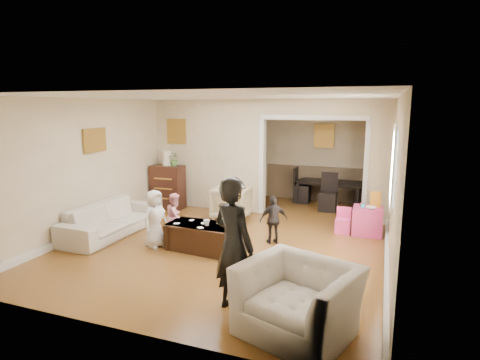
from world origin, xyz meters
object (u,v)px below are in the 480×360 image
at_px(armchair_back, 232,203).
at_px(child_toddler, 274,220).
at_px(sofa, 111,219).
at_px(coffee_table, 203,237).
at_px(armchair_front, 298,300).
at_px(dining_table, 332,193).
at_px(table_lamp, 167,158).
at_px(adult_person, 233,245).
at_px(play_table, 367,221).
at_px(dresser, 168,187).
at_px(child_kneel_a, 155,219).
at_px(coffee_cup, 207,223).
at_px(child_kneel_b, 175,217).
at_px(cyan_cup, 363,206).

xyz_separation_m(armchair_back, child_toddler, (1.30, -1.24, 0.09)).
height_order(sofa, coffee_table, sofa).
bearing_deg(armchair_front, dining_table, 112.64).
height_order(table_lamp, child_toddler, table_lamp).
bearing_deg(table_lamp, child_toddler, -26.67).
bearing_deg(adult_person, play_table, -85.54).
bearing_deg(dresser, play_table, -5.16).
xyz_separation_m(play_table, child_kneel_a, (-3.47, -2.03, 0.25)).
xyz_separation_m(dresser, play_table, (4.65, -0.42, -0.26)).
relative_size(coffee_cup, play_table, 0.20).
bearing_deg(coffee_cup, coffee_table, 153.43).
bearing_deg(armchair_back, child_kneel_a, 73.41).
height_order(table_lamp, adult_person, adult_person).
distance_m(sofa, dining_table, 5.36).
relative_size(armchair_back, dining_table, 0.46).
bearing_deg(armchair_front, armchair_back, 139.22).
height_order(armchair_back, play_table, armchair_back).
height_order(sofa, child_kneel_b, child_kneel_b).
relative_size(dresser, adult_person, 0.63).
distance_m(play_table, child_kneel_b, 3.68).
relative_size(sofa, coffee_table, 1.73).
bearing_deg(child_kneel_b, dresser, 19.33).
height_order(dresser, coffee_table, dresser).
bearing_deg(dining_table, child_toddler, -88.03).
bearing_deg(table_lamp, cyan_cup, -5.89).
distance_m(armchair_back, coffee_table, 2.01).
height_order(play_table, child_toddler, child_toddler).
xyz_separation_m(armchair_back, dresser, (-1.78, 0.31, 0.17)).
height_order(armchair_back, child_kneel_b, child_kneel_b).
relative_size(armchair_back, child_kneel_a, 0.76).
distance_m(armchair_back, dresser, 1.82).
bearing_deg(coffee_table, table_lamp, 131.47).
height_order(table_lamp, child_kneel_b, table_lamp).
relative_size(child_kneel_a, child_kneel_b, 1.16).
xyz_separation_m(dresser, child_toddler, (3.08, -1.55, -0.08)).
bearing_deg(adult_person, coffee_cup, -30.45).
bearing_deg(dresser, coffee_table, -48.53).
bearing_deg(dresser, child_kneel_b, -56.34).
distance_m(coffee_cup, adult_person, 2.06).
bearing_deg(cyan_cup, armchair_front, -96.78).
bearing_deg(coffee_table, armchair_back, 97.10).
distance_m(child_kneel_b, child_toddler, 1.81).
relative_size(play_table, adult_person, 0.33).
distance_m(armchair_back, coffee_cup, 2.08).
height_order(dresser, adult_person, adult_person).
xyz_separation_m(dresser, coffee_cup, (2.13, -2.35, -0.02)).
xyz_separation_m(dresser, table_lamp, (0.00, 0.00, 0.70)).
bearing_deg(armchair_back, coffee_table, 96.22).
bearing_deg(coffee_cup, armchair_back, 99.68).
xyz_separation_m(armchair_back, cyan_cup, (2.77, -0.16, 0.22)).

